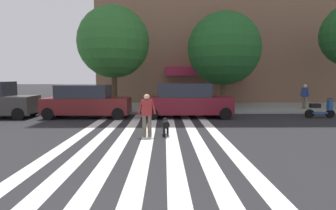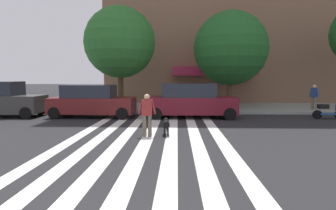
# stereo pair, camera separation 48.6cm
# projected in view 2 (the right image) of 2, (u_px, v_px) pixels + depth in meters

# --- Properties ---
(ground_plane) EXTENTS (160.00, 160.00, 0.00)m
(ground_plane) POSITION_uv_depth(u_px,v_px,m) (129.00, 141.00, 9.75)
(ground_plane) COLOR #232326
(sidewalk_far) EXTENTS (80.00, 6.00, 0.15)m
(sidewalk_far) POSITION_uv_depth(u_px,v_px,m) (153.00, 107.00, 19.84)
(sidewalk_far) COLOR gray
(sidewalk_far) RESTS_ON ground_plane
(crosswalk_stripes) EXTENTS (5.85, 13.72, 0.01)m
(crosswalk_stripes) POSITION_uv_depth(u_px,v_px,m) (146.00, 141.00, 9.72)
(crosswalk_stripes) COLOR silver
(crosswalk_stripes) RESTS_ON ground_plane
(parked_car_near_curb) EXTENTS (4.63, 2.00, 2.03)m
(parked_car_near_curb) POSITION_uv_depth(u_px,v_px,m) (1.00, 100.00, 15.59)
(parked_car_near_curb) COLOR #393735
(parked_car_near_curb) RESTS_ON ground_plane
(parked_car_behind_first) EXTENTS (4.74, 1.98, 1.84)m
(parked_car_behind_first) POSITION_uv_depth(u_px,v_px,m) (92.00, 101.00, 15.42)
(parked_car_behind_first) COLOR maroon
(parked_car_behind_first) RESTS_ON ground_plane
(parked_car_third_in_line) EXTENTS (4.91, 1.93, 1.93)m
(parked_car_third_in_line) POSITION_uv_depth(u_px,v_px,m) (191.00, 101.00, 15.22)
(parked_car_third_in_line) COLOR maroon
(parked_car_third_in_line) RESTS_ON ground_plane
(parked_scooter) EXTENTS (1.63, 0.50, 1.11)m
(parked_scooter) POSITION_uv_depth(u_px,v_px,m) (328.00, 110.00, 14.72)
(parked_scooter) COLOR black
(parked_scooter) RESTS_ON ground_plane
(street_tree_nearest) EXTENTS (4.74, 4.74, 6.81)m
(street_tree_nearest) POSITION_uv_depth(u_px,v_px,m) (120.00, 43.00, 18.16)
(street_tree_nearest) COLOR #4C3823
(street_tree_nearest) RESTS_ON sidewalk_far
(street_tree_middle) EXTENTS (5.00, 5.00, 6.57)m
(street_tree_middle) POSITION_uv_depth(u_px,v_px,m) (231.00, 48.00, 18.37)
(street_tree_middle) COLOR #4C3823
(street_tree_middle) RESTS_ON sidewalk_far
(pedestrian_dog_walker) EXTENTS (0.71, 0.26, 1.64)m
(pedestrian_dog_walker) POSITION_uv_depth(u_px,v_px,m) (147.00, 113.00, 10.32)
(pedestrian_dog_walker) COLOR #6B6051
(pedestrian_dog_walker) RESTS_ON ground_plane
(dog_on_leash) EXTENTS (0.30, 0.99, 0.65)m
(dog_on_leash) POSITION_uv_depth(u_px,v_px,m) (166.00, 124.00, 10.65)
(dog_on_leash) COLOR black
(dog_on_leash) RESTS_ON ground_plane
(pedestrian_bystander) EXTENTS (0.39, 0.67, 1.64)m
(pedestrian_bystander) POSITION_uv_depth(u_px,v_px,m) (314.00, 96.00, 17.76)
(pedestrian_bystander) COLOR #6B6051
(pedestrian_bystander) RESTS_ON sidewalk_far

